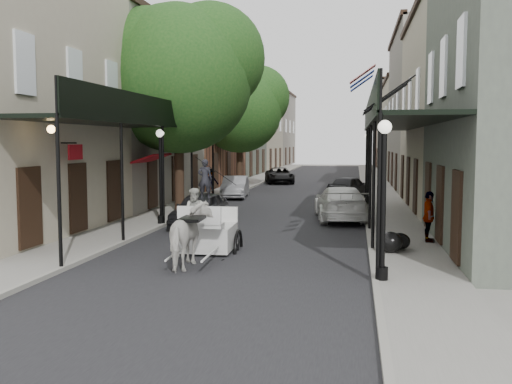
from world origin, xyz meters
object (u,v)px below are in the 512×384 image
at_px(pedestrian_walking, 195,213).
at_px(car_left_far, 279,175).
at_px(lamppost_right_near, 383,198).
at_px(tree_far, 245,106).
at_px(pedestrian_sidewalk_left, 211,181).
at_px(car_right_far, 349,187).
at_px(car_right_near, 341,203).
at_px(car_left_mid, 235,187).
at_px(horse, 191,236).
at_px(pedestrian_sidewalk_right, 429,217).
at_px(carriage, 212,214).
at_px(car_left_near, 200,209).
at_px(lamppost_left, 161,175).
at_px(lamppost_right_far, 367,164).
at_px(tree_near, 188,73).

bearing_deg(pedestrian_walking, car_left_far, 96.48).
relative_size(lamppost_right_near, pedestrian_walking, 2.13).
distance_m(tree_far, pedestrian_sidewalk_left, 7.24).
bearing_deg(pedestrian_sidewalk_left, car_right_far, 176.65).
relative_size(tree_far, car_right_near, 1.72).
bearing_deg(car_left_far, car_left_mid, -106.80).
bearing_deg(tree_far, horse, -82.22).
relative_size(tree_far, pedestrian_sidewalk_right, 5.25).
height_order(pedestrian_sidewalk_left, car_right_far, pedestrian_sidewalk_left).
distance_m(pedestrian_sidewalk_right, car_right_far, 15.82).
relative_size(carriage, car_right_near, 0.57).
xyz_separation_m(tree_far, pedestrian_walking, (2.25, -20.59, -4.97)).
bearing_deg(pedestrian_sidewalk_right, tree_far, 29.09).
bearing_deg(tree_far, car_left_mid, -84.29).
bearing_deg(car_left_near, carriage, -67.58).
bearing_deg(horse, lamppost_left, -67.16).
relative_size(lamppost_left, car_left_mid, 0.93).
bearing_deg(car_right_near, lamppost_right_far, -104.94).
relative_size(tree_far, lamppost_left, 2.32).
height_order(lamppost_left, lamppost_right_far, same).
relative_size(lamppost_left, car_right_far, 0.94).
height_order(tree_far, lamppost_left, tree_far).
xyz_separation_m(lamppost_left, car_left_far, (1.50, 24.27, -1.41)).
bearing_deg(tree_far, car_right_near, -64.92).
bearing_deg(car_right_near, pedestrian_sidewalk_right, 110.71).
height_order(horse, carriage, carriage).
bearing_deg(lamppost_right_near, car_right_near, 96.44).
bearing_deg(car_left_far, tree_far, -117.35).
distance_m(carriage, pedestrian_sidewalk_left, 17.92).
distance_m(lamppost_right_far, pedestrian_walking, 15.70).
xyz_separation_m(car_left_mid, car_right_far, (6.72, 1.27, 0.02)).
relative_size(lamppost_right_near, carriage, 1.30).
bearing_deg(lamppost_left, lamppost_right_far, 55.65).
distance_m(lamppost_right_near, car_left_far, 32.99).
height_order(lamppost_right_far, car_left_mid, lamppost_right_far).
relative_size(tree_near, car_left_near, 2.42).
relative_size(tree_near, pedestrian_walking, 5.54).
xyz_separation_m(tree_near, car_right_near, (7.06, -1.18, -5.76)).
bearing_deg(lamppost_right_far, tree_near, -136.69).
bearing_deg(pedestrian_sidewalk_left, car_left_mid, 141.53).
height_order(lamppost_left, car_right_far, lamppost_left).
bearing_deg(car_left_far, lamppost_right_near, -90.51).
xyz_separation_m(lamppost_left, car_right_near, (6.96, 3.00, -1.32)).
distance_m(car_left_near, car_right_far, 13.91).
relative_size(lamppost_left, pedestrian_sidewalk_right, 2.26).
height_order(pedestrian_sidewalk_left, car_left_far, pedestrian_sidewalk_left).
distance_m(car_left_near, car_left_far, 23.94).
distance_m(lamppost_right_near, lamppost_left, 11.46).
xyz_separation_m(lamppost_left, pedestrian_walking, (2.10, -2.42, -1.18)).
distance_m(lamppost_right_far, car_left_near, 13.53).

